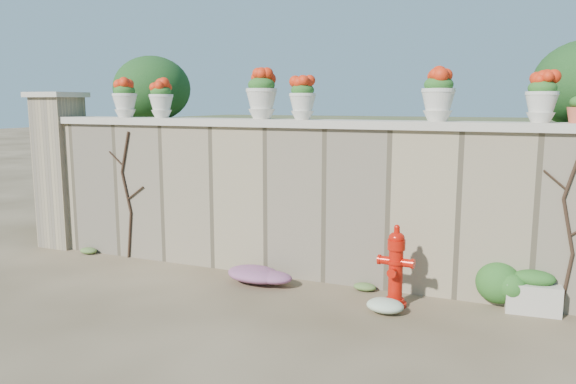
% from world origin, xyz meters
% --- Properties ---
extents(ground, '(80.00, 80.00, 0.00)m').
position_xyz_m(ground, '(0.00, 0.00, 0.00)').
color(ground, '#473923').
rests_on(ground, ground).
extents(stone_wall, '(8.00, 0.40, 2.00)m').
position_xyz_m(stone_wall, '(0.00, 1.80, 1.00)').
color(stone_wall, gray).
rests_on(stone_wall, ground).
extents(wall_cap, '(8.10, 0.52, 0.10)m').
position_xyz_m(wall_cap, '(0.00, 1.80, 2.05)').
color(wall_cap, beige).
rests_on(wall_cap, stone_wall).
extents(gate_pillar, '(0.72, 0.72, 2.48)m').
position_xyz_m(gate_pillar, '(-4.15, 1.80, 1.26)').
color(gate_pillar, gray).
rests_on(gate_pillar, ground).
extents(raised_fill, '(9.00, 6.00, 2.00)m').
position_xyz_m(raised_fill, '(0.00, 5.00, 1.00)').
color(raised_fill, '#384C23').
rests_on(raised_fill, ground).
extents(back_shrub_left, '(1.30, 1.30, 1.10)m').
position_xyz_m(back_shrub_left, '(-3.20, 3.00, 2.55)').
color(back_shrub_left, '#143814').
rests_on(back_shrub_left, raised_fill).
extents(vine_left, '(0.60, 0.04, 1.91)m').
position_xyz_m(vine_left, '(-2.67, 1.58, 0.99)').
color(vine_left, black).
rests_on(vine_left, ground).
extents(vine_right, '(0.60, 0.04, 1.91)m').
position_xyz_m(vine_right, '(3.23, 1.58, 0.99)').
color(vine_right, black).
rests_on(vine_right, ground).
extents(fire_hydrant, '(0.41, 0.29, 0.95)m').
position_xyz_m(fire_hydrant, '(1.46, 1.12, 0.48)').
color(fire_hydrant, '#B91207').
rests_on(fire_hydrant, ground).
extents(planter_box, '(0.60, 0.38, 0.48)m').
position_xyz_m(planter_box, '(2.92, 1.55, 0.22)').
color(planter_box, beige).
rests_on(planter_box, ground).
extents(green_shrub, '(0.64, 0.58, 0.61)m').
position_xyz_m(green_shrub, '(2.61, 1.55, 0.30)').
color(green_shrub, '#1E5119').
rests_on(green_shrub, ground).
extents(magenta_clump, '(1.03, 0.68, 0.27)m').
position_xyz_m(magenta_clump, '(-0.22, 1.19, 0.14)').
color(magenta_clump, '#BB25A8').
rests_on(magenta_clump, ground).
extents(white_flowers, '(0.55, 0.44, 0.20)m').
position_xyz_m(white_flowers, '(1.41, 0.85, 0.10)').
color(white_flowers, white).
rests_on(white_flowers, ground).
extents(urn_pot_0, '(0.36, 0.36, 0.57)m').
position_xyz_m(urn_pot_0, '(-2.81, 1.80, 2.38)').
color(urn_pot_0, beige).
rests_on(urn_pot_0, wall_cap).
extents(urn_pot_1, '(0.35, 0.35, 0.54)m').
position_xyz_m(urn_pot_1, '(-2.16, 1.80, 2.37)').
color(urn_pot_1, beige).
rests_on(urn_pot_1, wall_cap).
extents(urn_pot_2, '(0.42, 0.42, 0.65)m').
position_xyz_m(urn_pot_2, '(-0.55, 1.80, 2.42)').
color(urn_pot_2, beige).
rests_on(urn_pot_2, wall_cap).
extents(urn_pot_3, '(0.35, 0.35, 0.55)m').
position_xyz_m(urn_pot_3, '(0.04, 1.80, 2.37)').
color(urn_pot_3, beige).
rests_on(urn_pot_3, wall_cap).
extents(urn_pot_4, '(0.39, 0.39, 0.62)m').
position_xyz_m(urn_pot_4, '(1.76, 1.80, 2.41)').
color(urn_pot_4, beige).
rests_on(urn_pot_4, wall_cap).
extents(urn_pot_5, '(0.35, 0.35, 0.55)m').
position_xyz_m(urn_pot_5, '(2.87, 1.80, 2.37)').
color(urn_pot_5, beige).
rests_on(urn_pot_5, wall_cap).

